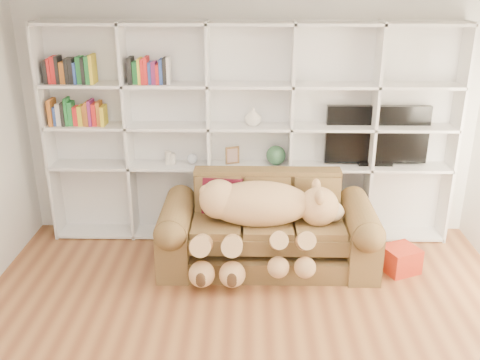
{
  "coord_description": "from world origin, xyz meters",
  "views": [
    {
      "loc": [
        0.0,
        -3.26,
        2.85
      ],
      "look_at": [
        -0.09,
        1.63,
        0.94
      ],
      "focal_mm": 40.0,
      "sensor_mm": 36.0,
      "label": 1
    }
  ],
  "objects_px": {
    "teddy_bear": "(260,215)",
    "gift_box": "(400,259)",
    "sofa": "(267,232)",
    "tv": "(377,136)"
  },
  "relations": [
    {
      "from": "teddy_bear",
      "to": "gift_box",
      "type": "relative_size",
      "value": 4.65
    },
    {
      "from": "teddy_bear",
      "to": "tv",
      "type": "distance_m",
      "value": 1.64
    },
    {
      "from": "sofa",
      "to": "teddy_bear",
      "type": "distance_m",
      "value": 0.34
    },
    {
      "from": "sofa",
      "to": "tv",
      "type": "xyz_separation_m",
      "value": [
        1.2,
        0.68,
        0.84
      ]
    },
    {
      "from": "tv",
      "to": "teddy_bear",
      "type": "bearing_deg",
      "value": -146.08
    },
    {
      "from": "sofa",
      "to": "teddy_bear",
      "type": "bearing_deg",
      "value": -114.35
    },
    {
      "from": "gift_box",
      "to": "tv",
      "type": "distance_m",
      "value": 1.35
    },
    {
      "from": "sofa",
      "to": "gift_box",
      "type": "bearing_deg",
      "value": -6.52
    },
    {
      "from": "teddy_bear",
      "to": "sofa",
      "type": "bearing_deg",
      "value": 61.14
    },
    {
      "from": "gift_box",
      "to": "sofa",
      "type": "bearing_deg",
      "value": 173.48
    }
  ]
}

